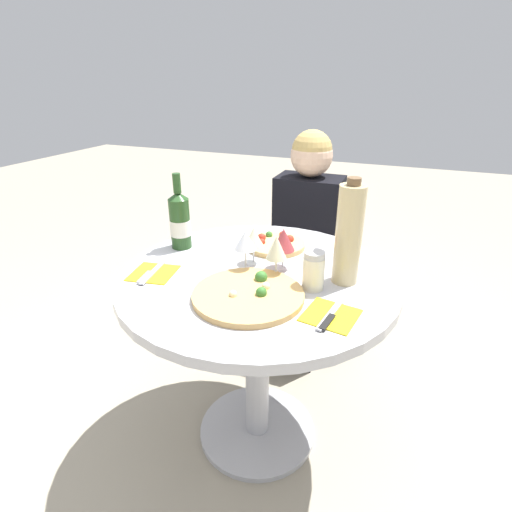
% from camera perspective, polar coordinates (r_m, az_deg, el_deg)
% --- Properties ---
extents(ground_plane, '(12.00, 12.00, 0.00)m').
position_cam_1_polar(ground_plane, '(1.91, 0.18, -23.70)').
color(ground_plane, '#9E937F').
rests_on(ground_plane, ground).
extents(dining_table, '(0.99, 0.99, 0.78)m').
position_cam_1_polar(dining_table, '(1.51, 0.21, -7.95)').
color(dining_table, '#B2B2B7').
rests_on(dining_table, ground_plane).
extents(chair_behind_diner, '(0.41, 0.41, 0.81)m').
position_cam_1_polar(chair_behind_diner, '(2.32, 7.40, -1.89)').
color(chair_behind_diner, '#ADADB2').
rests_on(chair_behind_diner, ground_plane).
extents(seated_diner, '(0.34, 0.43, 1.18)m').
position_cam_1_polar(seated_diner, '(2.14, 6.70, 0.39)').
color(seated_diner, black).
rests_on(seated_diner, ground_plane).
extents(pizza_large, '(0.36, 0.36, 0.05)m').
position_cam_1_polar(pizza_large, '(1.27, -1.04, -5.50)').
color(pizza_large, tan).
rests_on(pizza_large, dining_table).
extents(pizza_small_far, '(0.24, 0.24, 0.04)m').
position_cam_1_polar(pizza_small_far, '(1.65, 2.78, 1.79)').
color(pizza_small_far, '#DBB26B').
rests_on(pizza_small_far, dining_table).
extents(wine_bottle, '(0.08, 0.08, 0.30)m').
position_cam_1_polar(wine_bottle, '(1.63, -10.83, 5.00)').
color(wine_bottle, '#23471E').
rests_on(wine_bottle, dining_table).
extents(tall_carafe, '(0.09, 0.09, 0.36)m').
position_cam_1_polar(tall_carafe, '(1.34, 13.10, 2.99)').
color(tall_carafe, tan).
rests_on(tall_carafe, dining_table).
extents(sugar_shaker, '(0.07, 0.07, 0.13)m').
position_cam_1_polar(sugar_shaker, '(1.31, 8.22, -2.09)').
color(sugar_shaker, silver).
rests_on(sugar_shaker, dining_table).
extents(wine_glass_front_right, '(0.07, 0.07, 0.15)m').
position_cam_1_polar(wine_glass_front_right, '(1.36, 2.87, 1.05)').
color(wine_glass_front_right, silver).
rests_on(wine_glass_front_right, dining_table).
extents(wine_glass_back_right, '(0.08, 0.08, 0.15)m').
position_cam_1_polar(wine_glass_back_right, '(1.43, 3.94, 2.30)').
color(wine_glass_back_right, silver).
rests_on(wine_glass_back_right, dining_table).
extents(wine_glass_front_left, '(0.08, 0.08, 0.15)m').
position_cam_1_polar(wine_glass_front_left, '(1.39, -1.61, 2.07)').
color(wine_glass_front_left, silver).
rests_on(wine_glass_front_left, dining_table).
extents(wine_glass_back_left, '(0.07, 0.07, 0.14)m').
position_cam_1_polar(wine_glass_back_left, '(1.46, -0.35, 2.64)').
color(wine_glass_back_left, silver).
rests_on(wine_glass_back_left, dining_table).
extents(place_setting_left, '(0.17, 0.19, 0.01)m').
position_cam_1_polar(place_setting_left, '(1.47, -14.55, -2.37)').
color(place_setting_left, yellow).
rests_on(place_setting_left, dining_table).
extents(place_setting_right, '(0.17, 0.19, 0.01)m').
position_cam_1_polar(place_setting_right, '(1.20, 10.58, -8.35)').
color(place_setting_right, yellow).
rests_on(place_setting_right, dining_table).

